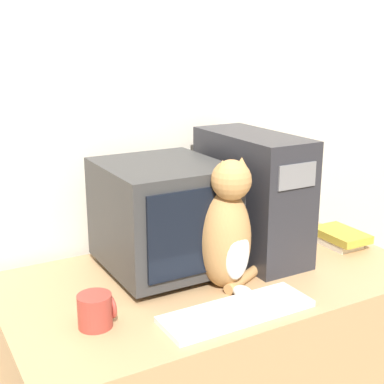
{
  "coord_description": "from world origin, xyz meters",
  "views": [
    {
      "loc": [
        -0.86,
        -1.01,
        1.48
      ],
      "look_at": [
        -0.07,
        0.4,
        1.02
      ],
      "focal_mm": 50.0,
      "sensor_mm": 36.0,
      "label": 1
    }
  ],
  "objects": [
    {
      "name": "wall_back",
      "position": [
        0.0,
        0.82,
        1.25
      ],
      "size": [
        7.0,
        0.05,
        2.5
      ],
      "color": "beige",
      "rests_on": "ground_plane"
    },
    {
      "name": "cat",
      "position": [
        -0.01,
        0.28,
        0.92
      ],
      "size": [
        0.27,
        0.23,
        0.42
      ],
      "rotation": [
        0.0,
        0.0,
        0.06
      ],
      "color": "#B7844C",
      "rests_on": "desk"
    },
    {
      "name": "mug",
      "position": [
        -0.45,
        0.25,
        0.78
      ],
      "size": [
        0.1,
        0.09,
        0.09
      ],
      "color": "#9E382D",
      "rests_on": "desk"
    },
    {
      "name": "keyboard",
      "position": [
        -0.08,
        0.12,
        0.74
      ],
      "size": [
        0.45,
        0.15,
        0.02
      ],
      "color": "silver",
      "rests_on": "desk"
    },
    {
      "name": "computer_tower",
      "position": [
        0.22,
        0.48,
        0.95
      ],
      "size": [
        0.21,
        0.48,
        0.44
      ],
      "color": "#28282D",
      "rests_on": "desk"
    },
    {
      "name": "crt_monitor",
      "position": [
        -0.12,
        0.5,
        0.92
      ],
      "size": [
        0.38,
        0.43,
        0.37
      ],
      "color": "#333333",
      "rests_on": "desk"
    },
    {
      "name": "desk",
      "position": [
        0.0,
        0.38,
        0.37
      ],
      "size": [
        1.36,
        0.75,
        0.73
      ],
      "color": "tan",
      "rests_on": "ground_plane"
    },
    {
      "name": "pen",
      "position": [
        -0.13,
        0.19,
        0.73
      ],
      "size": [
        0.15,
        0.03,
        0.01
      ],
      "color": "maroon",
      "rests_on": "desk"
    },
    {
      "name": "book_stack",
      "position": [
        0.56,
        0.37,
        0.76
      ],
      "size": [
        0.14,
        0.2,
        0.06
      ],
      "color": "beige",
      "rests_on": "desk"
    }
  ]
}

